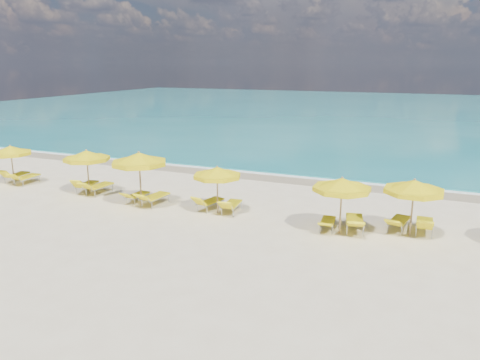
% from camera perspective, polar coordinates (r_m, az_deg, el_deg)
% --- Properties ---
extents(ground_plane, '(120.00, 120.00, 0.00)m').
position_cam_1_polar(ground_plane, '(20.49, -1.65, -4.20)').
color(ground_plane, beige).
extents(ocean, '(120.00, 80.00, 0.30)m').
position_cam_1_polar(ocean, '(66.48, 16.04, 8.04)').
color(ocean, '#157477').
rests_on(ocean, ground).
extents(wet_sand_band, '(120.00, 2.60, 0.01)m').
position_cam_1_polar(wet_sand_band, '(27.13, 4.88, 0.35)').
color(wet_sand_band, tan).
rests_on(wet_sand_band, ground).
extents(foam_line, '(120.00, 1.20, 0.03)m').
position_cam_1_polar(foam_line, '(27.87, 5.40, 0.71)').
color(foam_line, white).
rests_on(foam_line, ground).
extents(whitecap_near, '(14.00, 0.36, 0.05)m').
position_cam_1_polar(whitecap_near, '(37.99, 0.82, 4.37)').
color(whitecap_near, white).
rests_on(whitecap_near, ground).
extents(whitecap_far, '(18.00, 0.30, 0.05)m').
position_cam_1_polar(whitecap_far, '(42.16, 22.61, 4.26)').
color(whitecap_far, white).
rests_on(whitecap_far, ground).
extents(umbrella_1, '(2.78, 2.78, 2.18)m').
position_cam_1_polar(umbrella_1, '(27.91, -26.18, 3.22)').
color(umbrella_1, '#A28051').
rests_on(umbrella_1, ground).
extents(umbrella_2, '(2.33, 2.33, 2.29)m').
position_cam_1_polar(umbrella_2, '(24.36, -18.20, 2.79)').
color(umbrella_2, '#A28051').
rests_on(umbrella_2, ground).
extents(umbrella_3, '(2.93, 2.93, 2.57)m').
position_cam_1_polar(umbrella_3, '(21.63, -12.20, 2.48)').
color(umbrella_3, '#A28051').
rests_on(umbrella_3, ground).
extents(umbrella_4, '(2.24, 2.24, 2.14)m').
position_cam_1_polar(umbrella_4, '(20.18, -2.80, 0.88)').
color(umbrella_4, '#A28051').
rests_on(umbrella_4, ground).
extents(umbrella_5, '(2.94, 2.94, 2.27)m').
position_cam_1_polar(umbrella_5, '(18.11, 12.32, -0.62)').
color(umbrella_5, '#A28051').
rests_on(umbrella_5, ground).
extents(umbrella_6, '(2.90, 2.90, 2.28)m').
position_cam_1_polar(umbrella_6, '(18.54, 20.46, -0.82)').
color(umbrella_6, '#A28051').
rests_on(umbrella_6, ground).
extents(lounger_1_left, '(0.80, 1.85, 0.88)m').
position_cam_1_polar(lounger_1_left, '(28.81, -25.58, 0.27)').
color(lounger_1_left, '#A5A8AD').
rests_on(lounger_1_left, ground).
extents(lounger_1_right, '(0.73, 1.89, 0.81)m').
position_cam_1_polar(lounger_1_right, '(28.05, -24.57, 0.03)').
color(lounger_1_right, '#A5A8AD').
rests_on(lounger_1_right, ground).
extents(lounger_2_left, '(0.92, 1.86, 0.87)m').
position_cam_1_polar(lounger_2_left, '(25.22, -18.18, -0.85)').
color(lounger_2_left, '#A5A8AD').
rests_on(lounger_2_left, ground).
extents(lounger_2_right, '(0.76, 1.97, 0.84)m').
position_cam_1_polar(lounger_2_right, '(24.65, -16.83, -1.07)').
color(lounger_2_right, '#A5A8AD').
rests_on(lounger_2_right, ground).
extents(lounger_3_left, '(0.65, 1.68, 0.67)m').
position_cam_1_polar(lounger_3_left, '(22.78, -12.40, -2.12)').
color(lounger_3_left, '#A5A8AD').
rests_on(lounger_3_left, ground).
extents(lounger_3_right, '(0.80, 2.00, 0.81)m').
position_cam_1_polar(lounger_3_right, '(22.11, -10.34, -2.41)').
color(lounger_3_right, '#A5A8AD').
rests_on(lounger_3_right, ground).
extents(lounger_4_left, '(0.93, 1.82, 0.82)m').
position_cam_1_polar(lounger_4_left, '(21.13, -3.70, -3.03)').
color(lounger_4_left, '#A5A8AD').
rests_on(lounger_4_left, ground).
extents(lounger_4_right, '(0.78, 1.83, 0.80)m').
position_cam_1_polar(lounger_4_right, '(20.67, -1.06, -3.39)').
color(lounger_4_right, '#A5A8AD').
rests_on(lounger_4_right, ground).
extents(lounger_5_left, '(0.68, 1.71, 0.61)m').
position_cam_1_polar(lounger_5_left, '(18.95, 10.63, -5.38)').
color(lounger_5_left, '#A5A8AD').
rests_on(lounger_5_left, ground).
extents(lounger_5_right, '(1.05, 2.14, 0.79)m').
position_cam_1_polar(lounger_5_right, '(19.04, 13.78, -5.30)').
color(lounger_5_right, '#A5A8AD').
rests_on(lounger_5_right, ground).
extents(lounger_6_left, '(0.91, 1.94, 0.74)m').
position_cam_1_polar(lounger_6_left, '(19.60, 18.77, -5.16)').
color(lounger_6_left, '#A5A8AD').
rests_on(lounger_6_left, ground).
extents(lounger_6_right, '(0.68, 1.89, 0.86)m').
position_cam_1_polar(lounger_6_right, '(19.58, 21.54, -5.39)').
color(lounger_6_right, '#A5A8AD').
rests_on(lounger_6_right, ground).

